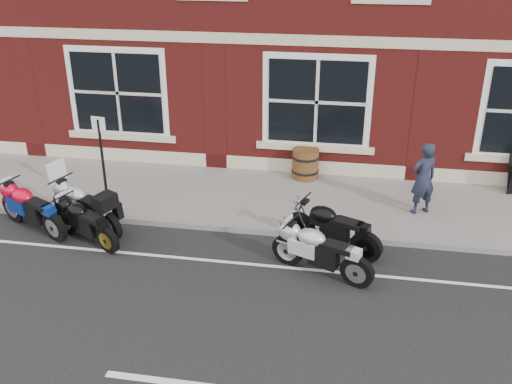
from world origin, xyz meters
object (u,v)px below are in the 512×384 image
(moto_touring_silver, at_px, (84,204))
(barrel_planter, at_px, (305,164))
(moto_sport_silver, at_px, (321,249))
(pedestrian_left, at_px, (423,178))
(moto_sport_red, at_px, (32,207))
(parking_sign, at_px, (103,159))
(moto_sport_black, at_px, (85,220))
(moto_naked_black, at_px, (332,225))

(moto_touring_silver, xyz_separation_m, barrel_planter, (4.26, 3.19, -0.07))
(moto_sport_silver, distance_m, pedestrian_left, 3.31)
(moto_sport_silver, xyz_separation_m, pedestrian_left, (1.97, 2.63, 0.40))
(moto_sport_red, bearing_deg, pedestrian_left, -49.28)
(moto_touring_silver, relative_size, moto_sport_red, 1.01)
(moto_sport_red, bearing_deg, parking_sign, -32.56)
(moto_sport_black, height_order, barrel_planter, barrel_planter)
(moto_touring_silver, height_order, barrel_planter, moto_touring_silver)
(barrel_planter, bearing_deg, parking_sign, -146.27)
(pedestrian_left, height_order, parking_sign, parking_sign)
(pedestrian_left, bearing_deg, parking_sign, -18.07)
(moto_sport_red, relative_size, barrel_planter, 2.54)
(barrel_planter, bearing_deg, moto_sport_red, -147.02)
(parking_sign, bearing_deg, moto_touring_silver, -109.34)
(moto_naked_black, bearing_deg, moto_sport_red, 116.11)
(moto_sport_silver, bearing_deg, moto_touring_silver, 102.44)
(moto_sport_silver, xyz_separation_m, barrel_planter, (-0.65, 4.11, -0.02))
(moto_touring_silver, distance_m, parking_sign, 0.99)
(moto_touring_silver, relative_size, barrel_planter, 2.58)
(pedestrian_left, bearing_deg, barrel_planter, -57.75)
(moto_touring_silver, height_order, moto_naked_black, moto_touring_silver)
(moto_touring_silver, relative_size, moto_sport_black, 1.14)
(pedestrian_left, height_order, barrel_planter, pedestrian_left)
(moto_sport_silver, height_order, barrel_planter, moto_sport_silver)
(moto_sport_black, bearing_deg, moto_touring_silver, 53.86)
(barrel_planter, height_order, parking_sign, parking_sign)
(pedestrian_left, bearing_deg, moto_touring_silver, -14.31)
(moto_sport_red, bearing_deg, moto_naked_black, -60.93)
(moto_sport_red, height_order, barrel_planter, moto_sport_red)
(moto_naked_black, height_order, parking_sign, parking_sign)
(moto_naked_black, relative_size, barrel_planter, 2.56)
(moto_sport_silver, height_order, pedestrian_left, pedestrian_left)
(moto_touring_silver, relative_size, pedestrian_left, 1.21)
(moto_sport_black, relative_size, pedestrian_left, 1.06)
(barrel_planter, xyz_separation_m, parking_sign, (-3.99, -2.67, 0.87))
(moto_sport_red, relative_size, moto_sport_black, 1.12)
(moto_sport_black, height_order, moto_naked_black, moto_naked_black)
(moto_touring_silver, height_order, parking_sign, parking_sign)
(moto_touring_silver, height_order, pedestrian_left, pedestrian_left)
(moto_sport_silver, xyz_separation_m, parking_sign, (-4.65, 1.44, 0.85))
(moto_sport_red, distance_m, pedestrian_left, 8.16)
(moto_sport_red, relative_size, moto_sport_silver, 1.01)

